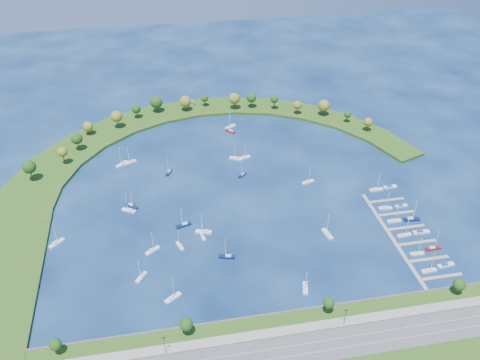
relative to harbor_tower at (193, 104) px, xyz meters
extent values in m
plane|color=#071B40|center=(12.35, -120.51, -4.07)|extent=(700.00, 700.00, 0.00)
cube|color=#295216|center=(12.35, -244.51, -3.27)|extent=(420.00, 42.00, 1.60)
cube|color=#474442|center=(12.35, -223.01, -3.17)|extent=(420.00, 1.20, 1.80)
cube|color=#515154|center=(12.35, -244.51, -2.41)|extent=(420.00, 16.00, 0.12)
cube|color=gray|center=(12.35, -233.51, -2.41)|extent=(420.00, 5.00, 0.12)
cube|color=silver|center=(12.35, -247.01, -2.34)|extent=(420.00, 0.15, 0.02)
cube|color=silver|center=(12.35, -242.01, -2.34)|extent=(420.00, 0.15, 0.02)
cylinder|color=#382314|center=(-82.65, -227.51, -0.02)|extent=(0.56, 0.56, 4.90)
sphere|color=#204310|center=(-82.65, -227.51, 3.47)|extent=(5.20, 5.20, 5.20)
cylinder|color=#382314|center=(-27.65, -227.51, 0.15)|extent=(0.56, 0.56, 5.25)
sphere|color=#204310|center=(-27.65, -227.51, 3.98)|extent=(6.00, 6.00, 6.00)
cylinder|color=#382314|center=(37.35, -227.51, 0.33)|extent=(0.56, 0.56, 5.60)
sphere|color=#204310|center=(37.35, -227.51, 4.17)|extent=(5.20, 5.20, 5.20)
cylinder|color=#382314|center=(102.35, -227.51, -0.02)|extent=(0.56, 0.56, 4.90)
sphere|color=#204310|center=(102.35, -227.51, 3.63)|extent=(6.00, 6.00, 6.00)
cylinder|color=black|center=(-37.65, -235.51, 2.53)|extent=(0.24, 0.24, 10.00)
cylinder|color=black|center=(42.35, -235.51, 2.53)|extent=(0.24, 0.24, 10.00)
cube|color=#295216|center=(-114.40, -112.70, -3.07)|extent=(43.73, 48.72, 2.00)
cube|color=#295216|center=(-106.48, -82.94, -3.07)|extent=(50.23, 54.30, 2.00)
cube|color=#295216|center=(-91.68, -55.93, -3.07)|extent=(54.07, 56.09, 2.00)
cube|color=#295216|center=(-70.85, -33.25, -3.07)|extent=(55.20, 54.07, 2.00)
cube|color=#295216|center=(-45.21, -16.19, -3.07)|extent=(53.65, 48.47, 2.00)
cube|color=#295216|center=(-16.24, -5.75, -3.07)|extent=(49.62, 39.75, 2.00)
cube|color=#295216|center=(14.38, -2.53, -3.07)|extent=(44.32, 29.96, 2.00)
cube|color=#295216|center=(44.89, -6.72, -3.07)|extent=(49.49, 38.05, 2.00)
cube|color=#295216|center=(73.52, -18.07, -3.07)|extent=(51.13, 44.12, 2.00)
cube|color=#295216|center=(98.60, -35.94, -3.07)|extent=(49.19, 47.96, 2.00)
cube|color=#295216|center=(118.70, -59.27, -3.07)|extent=(43.90, 49.49, 2.00)
cube|color=#295216|center=(132.63, -86.73, -3.07)|extent=(35.67, 48.74, 2.00)
cube|color=#295216|center=(-114.40, -168.11, -3.12)|extent=(36.00, 130.81, 1.90)
cylinder|color=#382314|center=(-112.29, -88.74, 2.23)|extent=(0.56, 0.56, 8.61)
sphere|color=#204310|center=(-112.29, -88.74, 8.25)|extent=(8.58, 8.58, 8.58)
cylinder|color=#382314|center=(-93.93, -72.26, 2.04)|extent=(0.56, 0.56, 8.23)
sphere|color=olive|center=(-93.93, -72.26, 7.53)|extent=(6.85, 6.85, 6.85)
cylinder|color=#382314|center=(-86.00, -55.06, 1.72)|extent=(0.56, 0.56, 7.59)
sphere|color=#204310|center=(-86.00, -55.06, 7.11)|extent=(7.96, 7.96, 7.96)
cylinder|color=#382314|center=(-80.10, -33.34, 0.46)|extent=(0.56, 0.56, 5.06)
sphere|color=olive|center=(-80.10, -33.34, 4.52)|extent=(7.64, 7.64, 7.64)
cylinder|color=#382314|center=(-59.32, -26.80, 1.86)|extent=(0.56, 0.56, 7.87)
sphere|color=olive|center=(-59.32, -26.80, 7.53)|extent=(8.66, 8.66, 8.66)
cylinder|color=#382314|center=(-44.94, -13.11, 1.08)|extent=(0.56, 0.56, 6.30)
sphere|color=#204310|center=(-44.94, -13.11, 5.64)|extent=(7.06, 7.06, 7.06)
cylinder|color=#382314|center=(-29.03, -5.48, 1.22)|extent=(0.56, 0.56, 6.59)
sphere|color=#204310|center=(-29.03, -5.48, 6.46)|extent=(9.71, 9.71, 9.71)
cylinder|color=#382314|center=(-6.39, -7.33, 1.01)|extent=(0.56, 0.56, 6.16)
sphere|color=olive|center=(-6.39, -7.33, 5.93)|extent=(9.19, 9.19, 9.19)
cylinder|color=#382314|center=(9.68, -2.09, 0.87)|extent=(0.56, 0.56, 5.89)
sphere|color=#204310|center=(9.68, -2.09, 5.02)|extent=(5.98, 5.98, 5.98)
cylinder|color=#382314|center=(32.38, -11.41, 1.58)|extent=(0.56, 0.56, 7.31)
sphere|color=olive|center=(32.38, -11.41, 7.03)|extent=(8.95, 8.95, 8.95)
cylinder|color=#382314|center=(46.26, -11.77, 1.54)|extent=(0.56, 0.56, 7.22)
sphere|color=#204310|center=(46.26, -11.77, 6.70)|extent=(7.77, 7.77, 7.77)
cylinder|color=#382314|center=(63.54, -18.15, 1.76)|extent=(0.56, 0.56, 7.66)
sphere|color=#204310|center=(63.54, -18.15, 6.84)|extent=(6.25, 6.25, 6.25)
cylinder|color=#382314|center=(79.39, -29.64, 1.17)|extent=(0.56, 0.56, 6.49)
sphere|color=olive|center=(79.39, -29.64, 5.75)|extent=(6.67, 6.67, 6.67)
cylinder|color=#382314|center=(98.94, -35.53, 1.25)|extent=(0.56, 0.56, 6.64)
sphere|color=olive|center=(98.94, -35.53, 6.40)|extent=(9.16, 9.16, 9.16)
cylinder|color=#382314|center=(112.87, -50.47, 0.84)|extent=(0.56, 0.56, 5.83)
sphere|color=#204310|center=(112.87, -50.47, 4.83)|extent=(5.37, 5.37, 5.37)
cylinder|color=#382314|center=(122.94, -66.07, 0.94)|extent=(0.56, 0.56, 6.03)
sphere|color=olive|center=(122.94, -66.07, 5.30)|extent=(6.71, 6.71, 6.71)
cylinder|color=gray|center=(0.00, 0.00, -0.20)|extent=(2.20, 2.20, 3.74)
cylinder|color=gray|center=(0.00, 0.00, 1.82)|extent=(2.60, 2.60, 0.30)
cube|color=gray|center=(90.35, -181.51, -3.72)|extent=(2.20, 82.00, 0.40)
cube|color=gray|center=(102.45, -214.51, -3.72)|extent=(22.00, 2.00, 0.40)
cylinder|color=#382314|center=(113.35, -214.51, -3.47)|extent=(0.36, 0.36, 1.60)
cube|color=gray|center=(102.45, -201.31, -3.72)|extent=(22.00, 2.00, 0.40)
cylinder|color=#382314|center=(113.35, -201.31, -3.47)|extent=(0.36, 0.36, 1.60)
cube|color=gray|center=(102.45, -188.11, -3.72)|extent=(22.00, 2.00, 0.40)
cylinder|color=#382314|center=(113.35, -188.11, -3.47)|extent=(0.36, 0.36, 1.60)
cube|color=gray|center=(102.45, -174.91, -3.72)|extent=(22.00, 2.00, 0.40)
cylinder|color=#382314|center=(113.35, -174.91, -3.47)|extent=(0.36, 0.36, 1.60)
cube|color=gray|center=(102.45, -161.71, -3.72)|extent=(22.00, 2.00, 0.40)
cylinder|color=#382314|center=(113.35, -161.71, -3.47)|extent=(0.36, 0.36, 1.60)
cube|color=gray|center=(102.45, -148.51, -3.72)|extent=(22.00, 2.00, 0.40)
cylinder|color=#382314|center=(113.35, -148.51, -3.47)|extent=(0.36, 0.36, 1.60)
cube|color=white|center=(-12.29, -161.47, -3.68)|extent=(2.26, 6.72, 0.79)
cube|color=silver|center=(-12.33, -160.81, -3.00)|extent=(1.44, 2.39, 0.56)
cylinder|color=silver|center=(-12.26, -161.99, 1.19)|extent=(0.32, 0.32, 8.93)
cube|color=#0A1844|center=(-21.90, -149.65, -3.54)|extent=(9.20, 4.87, 1.06)
cube|color=silver|center=(-21.05, -149.40, -2.64)|extent=(3.47, 2.54, 0.74)
cylinder|color=silver|center=(-22.58, -149.85, 2.97)|extent=(0.32, 0.32, 11.97)
cube|color=white|center=(60.79, -120.79, -3.57)|extent=(8.65, 4.89, 1.00)
cube|color=silver|center=(60.00, -121.06, -2.72)|extent=(3.29, 2.48, 0.70)
cylinder|color=silver|center=(61.42, -120.58, 2.56)|extent=(0.32, 0.32, 11.26)
cube|color=#0A1844|center=(-50.58, -126.05, -3.56)|extent=(7.39, 8.10, 1.03)
cube|color=silver|center=(-51.14, -125.40, -2.68)|extent=(3.23, 3.38, 0.72)
cylinder|color=silver|center=(-50.14, -126.57, 2.75)|extent=(0.32, 0.32, 11.59)
cube|color=maroon|center=(23.22, -45.12, -3.57)|extent=(7.50, 7.60, 1.00)
cube|color=silver|center=(23.80, -45.71, -2.72)|extent=(3.21, 3.23, 0.70)
cylinder|color=silver|center=(22.76, -44.64, 2.56)|extent=(0.32, 0.32, 11.26)
cube|color=#0A1844|center=(-1.92, -180.12, -3.56)|extent=(8.80, 4.53, 1.02)
cube|color=silver|center=(-1.10, -180.34, -2.70)|extent=(3.30, 2.39, 0.71)
cylinder|color=silver|center=(-2.57, -179.94, 2.67)|extent=(0.32, 0.32, 11.45)
cube|color=white|center=(-91.36, -152.42, -3.51)|extent=(8.48, 8.60, 1.13)
cube|color=silver|center=(-92.02, -153.10, -2.54)|extent=(3.63, 3.66, 0.79)
cylinder|color=silver|center=(-90.83, -151.88, 3.43)|extent=(0.32, 0.32, 12.74)
cube|color=white|center=(56.20, -172.42, -3.51)|extent=(4.40, 9.75, 1.13)
cube|color=silver|center=(56.38, -173.34, -2.55)|extent=(2.45, 3.59, 0.79)
cylinder|color=silver|center=(56.06, -171.68, 3.41)|extent=(0.32, 0.32, 12.72)
cube|color=white|center=(-40.18, -167.97, -3.55)|extent=(8.49, 6.92, 1.04)
cube|color=silver|center=(-40.89, -168.47, -2.67)|extent=(3.46, 3.12, 0.73)
cylinder|color=silver|center=(-39.61, -167.58, 2.81)|extent=(0.32, 0.32, 11.68)
cube|color=white|center=(24.50, -38.12, -3.51)|extent=(9.25, 7.34, 1.12)
cube|color=silver|center=(25.28, -37.61, -2.56)|extent=(3.74, 3.33, 0.79)
cylinder|color=silver|center=(23.88, -38.53, 3.37)|extent=(0.32, 0.32, 12.63)
cube|color=#0A1844|center=(20.68, -105.29, -3.66)|extent=(6.43, 5.93, 0.82)
cube|color=silver|center=(21.20, -104.84, -2.96)|extent=(2.69, 2.58, 0.58)
cylinder|color=silver|center=(20.27, -105.65, 1.37)|extent=(0.32, 0.32, 9.24)
cube|color=white|center=(-32.05, -203.74, -3.54)|extent=(8.81, 7.08, 1.07)
cube|color=silver|center=(-32.79, -204.24, -2.62)|extent=(3.58, 3.21, 0.75)
cylinder|color=silver|center=(-31.46, -203.34, 3.04)|extent=(0.32, 0.32, 12.08)
cube|color=white|center=(-25.51, -166.87, -3.63)|extent=(4.35, 7.66, 0.89)
cube|color=silver|center=(-25.27, -167.57, -2.88)|extent=(2.21, 2.92, 0.62)
cylinder|color=silver|center=(-25.70, -166.31, 1.80)|extent=(0.32, 0.32, 9.97)
cube|color=white|center=(-51.07, -75.54, -3.57)|extent=(8.67, 5.75, 1.02)
cube|color=silver|center=(-50.30, -75.18, -2.70)|extent=(3.39, 2.76, 0.71)
cylinder|color=silver|center=(-51.68, -75.83, 2.66)|extent=(0.32, 0.32, 11.43)
cube|color=#0A1844|center=(-26.11, -93.09, -3.59)|extent=(5.32, 8.21, 0.96)
cube|color=silver|center=(-25.79, -92.36, -2.78)|extent=(2.58, 3.19, 0.67)
cylinder|color=silver|center=(-26.38, -93.67, 2.28)|extent=(0.32, 0.32, 10.79)
cube|color=white|center=(-11.45, -157.64, -3.53)|extent=(9.40, 5.08, 1.09)
cube|color=silver|center=(-10.59, -157.91, -2.61)|extent=(3.55, 2.63, 0.76)
cylinder|color=silver|center=(-12.15, -157.43, 3.13)|extent=(0.32, 0.32, 12.22)
cube|color=white|center=(26.28, -84.19, -3.55)|extent=(9.11, 5.30, 1.06)
cube|color=silver|center=(25.46, -84.49, -2.65)|extent=(3.48, 2.67, 0.74)
cylinder|color=silver|center=(26.94, -83.95, 2.92)|extent=(0.32, 0.32, 11.87)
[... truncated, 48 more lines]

